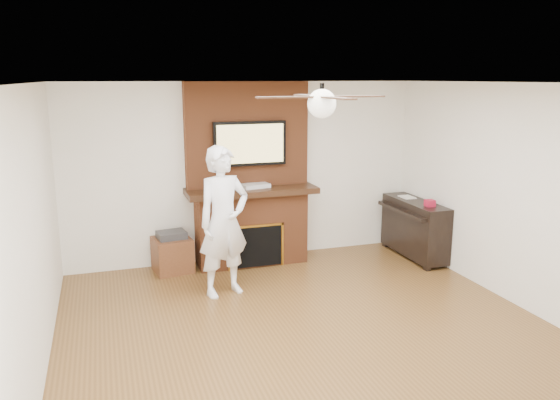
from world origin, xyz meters
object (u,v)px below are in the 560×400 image
object	(u,v)px
person	(224,222)
side_table	(172,253)
piano	(414,227)
fireplace	(250,193)

from	to	relation	value
person	side_table	bearing A→B (deg)	99.21
side_table	piano	size ratio (longest dim) A/B	0.43
fireplace	person	size ratio (longest dim) A/B	1.40
side_table	piano	world-z (taller)	piano
person	piano	bearing A→B (deg)	-7.87
person	side_table	xyz separation A→B (m)	(-0.50, 0.98, -0.64)
person	piano	distance (m)	2.98
side_table	fireplace	bearing A→B (deg)	-4.55
side_table	piano	distance (m)	3.44
side_table	person	bearing A→B (deg)	-71.11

